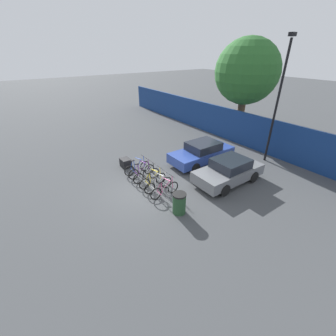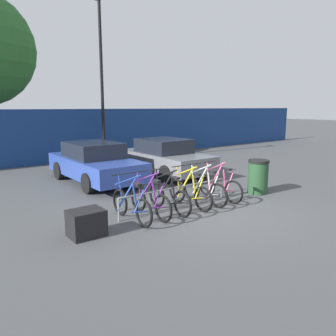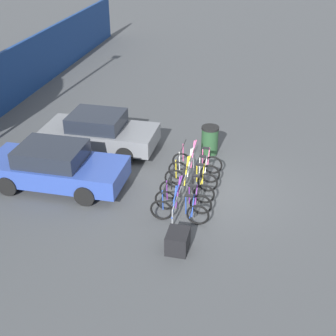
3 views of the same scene
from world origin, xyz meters
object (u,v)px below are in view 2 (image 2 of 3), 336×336
at_px(bicycle_purple, 150,201).
at_px(car_blue, 95,163).
at_px(bike_rack, 176,190).
at_px(cargo_crate, 86,223).
at_px(car_grey, 165,157).
at_px(bicycle_yellow, 190,193).
at_px(bicycle_white, 204,190).
at_px(bicycle_black, 169,197).
at_px(bicycle_pink, 220,187).
at_px(lamp_post, 102,74).
at_px(bicycle_blue, 131,205).
at_px(trash_bin, 258,176).

distance_m(bicycle_purple, car_blue, 4.27).
relative_size(bike_rack, cargo_crate, 4.97).
xyz_separation_m(car_blue, car_grey, (2.71, -0.48, -0.00)).
bearing_deg(car_blue, bicycle_yellow, -80.59).
bearing_deg(cargo_crate, bicycle_white, 3.25).
height_order(bicycle_yellow, cargo_crate, bicycle_yellow).
relative_size(bicycle_purple, bicycle_black, 1.00).
bearing_deg(bicycle_black, cargo_crate, -177.15).
bearing_deg(bicycle_pink, bicycle_black, -177.69).
bearing_deg(car_blue, bicycle_pink, -66.47).
relative_size(bicycle_pink, car_grey, 0.42).
distance_m(bicycle_black, lamp_post, 9.09).
relative_size(car_grey, lamp_post, 0.54).
distance_m(bicycle_blue, bicycle_black, 1.10).
relative_size(bicycle_blue, car_blue, 0.39).
bearing_deg(bicycle_pink, car_grey, 79.15).
relative_size(bicycle_purple, lamp_post, 0.23).
relative_size(bicycle_purple, bicycle_pink, 1.00).
distance_m(bicycle_purple, cargo_crate, 1.74).
distance_m(bike_rack, cargo_crate, 2.69).
bearing_deg(bicycle_yellow, bicycle_blue, -176.19).
bearing_deg(bicycle_purple, bicycle_blue, 176.58).
distance_m(bicycle_blue, cargo_crate, 1.22).
height_order(bicycle_pink, cargo_crate, bicycle_pink).
height_order(bicycle_blue, bicycle_black, same).
height_order(bike_rack, cargo_crate, bike_rack).
relative_size(lamp_post, cargo_crate, 10.71).
height_order(bike_rack, lamp_post, lamp_post).
distance_m(bicycle_yellow, car_blue, 4.29).
bearing_deg(car_grey, bicycle_white, -111.46).
bearing_deg(car_grey, bicycle_purple, -131.24).
relative_size(bicycle_purple, car_blue, 0.39).
relative_size(bicycle_blue, bicycle_yellow, 1.00).
bearing_deg(bicycle_purple, lamp_post, 67.12).
height_order(bicycle_blue, car_blue, car_blue).
height_order(bicycle_black, bicycle_white, same).
height_order(bicycle_purple, bicycle_pink, same).
bearing_deg(cargo_crate, lamp_post, 60.95).
bearing_deg(bicycle_purple, bicycle_white, -3.42).
height_order(bicycle_yellow, bicycle_white, same).
bearing_deg(lamp_post, bicycle_black, -105.69).
xyz_separation_m(bicycle_white, bicycle_pink, (0.60, 0.00, 0.00)).
bearing_deg(cargo_crate, bicycle_purple, 6.64).
distance_m(bike_rack, bicycle_purple, 0.96).
relative_size(bicycle_blue, car_grey, 0.42).
relative_size(bicycle_pink, cargo_crate, 2.44).
bearing_deg(bicycle_yellow, bicycle_purple, -176.19).
xyz_separation_m(bicycle_black, car_grey, (2.70, 3.74, 0.31)).
distance_m(bicycle_black, trash_bin, 3.31).
bearing_deg(bicycle_white, bicycle_pink, 0.50).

